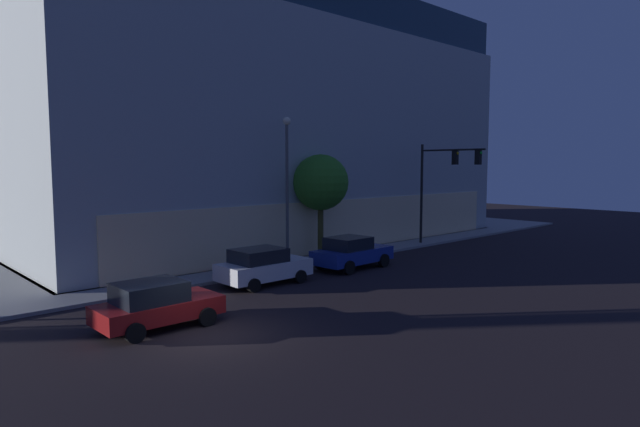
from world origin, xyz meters
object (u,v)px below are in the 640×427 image
at_px(car_blue, 351,252).
at_px(traffic_light_far_corner, 443,173).
at_px(sidewalk_tree, 321,183).
at_px(modern_building, 235,127).
at_px(car_red, 156,304).
at_px(car_white, 263,266).
at_px(street_lamp_sidewalk, 287,172).

bearing_deg(car_blue, traffic_light_far_corner, 4.87).
xyz_separation_m(traffic_light_far_corner, car_blue, (-9.54, -0.81, -4.06)).
relative_size(traffic_light_far_corner, car_blue, 1.44).
bearing_deg(car_blue, sidewalk_tree, 76.18).
height_order(modern_building, car_red, modern_building).
height_order(sidewalk_tree, car_white, sidewalk_tree).
bearing_deg(car_white, car_blue, -1.85).
bearing_deg(car_red, street_lamp_sidewalk, 28.50).
xyz_separation_m(street_lamp_sidewalk, car_white, (-3.72, -2.74, -4.25)).
relative_size(sidewalk_tree, car_red, 1.44).
bearing_deg(car_red, sidewalk_tree, 24.43).
distance_m(modern_building, street_lamp_sidewalk, 14.91).
bearing_deg(street_lamp_sidewalk, modern_building, 67.12).
height_order(traffic_light_far_corner, street_lamp_sidewalk, street_lamp_sidewalk).
bearing_deg(modern_building, traffic_light_far_corner, -69.22).
bearing_deg(traffic_light_far_corner, car_red, -170.91).
xyz_separation_m(traffic_light_far_corner, car_white, (-15.25, -0.63, -4.07)).
bearing_deg(traffic_light_far_corner, sidewalk_tree, 164.22).
bearing_deg(street_lamp_sidewalk, car_red, -151.50).
distance_m(modern_building, car_white, 20.14).
height_order(traffic_light_far_corner, car_white, traffic_light_far_corner).
distance_m(modern_building, car_blue, 18.36).
bearing_deg(traffic_light_far_corner, modern_building, 110.78).
xyz_separation_m(modern_building, street_lamp_sidewalk, (-5.65, -13.38, -3.35)).
bearing_deg(modern_building, sidewalk_tree, -102.33).
height_order(street_lamp_sidewalk, car_blue, street_lamp_sidewalk).
bearing_deg(traffic_light_far_corner, car_blue, -175.13).
xyz_separation_m(sidewalk_tree, car_white, (-6.52, -3.10, -3.59)).
relative_size(street_lamp_sidewalk, sidewalk_tree, 1.33).
xyz_separation_m(car_red, car_white, (6.62, 2.87, 0.04)).
bearing_deg(car_blue, car_white, 178.15).
bearing_deg(traffic_light_far_corner, car_white, -177.64).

